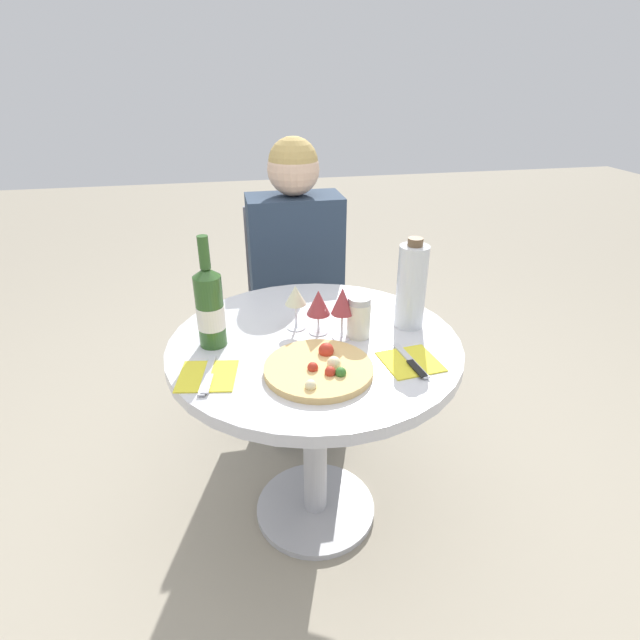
% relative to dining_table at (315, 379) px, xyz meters
% --- Properties ---
extents(ground_plane, '(12.00, 12.00, 0.00)m').
position_rel_dining_table_xyz_m(ground_plane, '(0.00, 0.00, -0.57)').
color(ground_plane, '#9E937F').
rests_on(ground_plane, ground).
extents(dining_table, '(0.88, 0.88, 0.71)m').
position_rel_dining_table_xyz_m(dining_table, '(0.00, 0.00, 0.00)').
color(dining_table, '#B2B2B7').
rests_on(dining_table, ground_plane).
extents(chair_behind_diner, '(0.40, 0.40, 0.90)m').
position_rel_dining_table_xyz_m(chair_behind_diner, '(0.05, 0.77, -0.13)').
color(chair_behind_diner, slate).
rests_on(chair_behind_diner, ground_plane).
extents(seated_diner, '(0.39, 0.44, 1.21)m').
position_rel_dining_table_xyz_m(seated_diner, '(0.05, 0.63, -0.02)').
color(seated_diner, '#28384C').
rests_on(seated_diner, ground_plane).
extents(pizza_large, '(0.30, 0.30, 0.05)m').
position_rel_dining_table_xyz_m(pizza_large, '(-0.02, -0.18, 0.15)').
color(pizza_large, '#DBB26B').
rests_on(pizza_large, dining_table).
extents(wine_bottle, '(0.08, 0.08, 0.33)m').
position_rel_dining_table_xyz_m(wine_bottle, '(-0.30, 0.04, 0.26)').
color(wine_bottle, '#2D5623').
rests_on(wine_bottle, dining_table).
extents(tall_carafe, '(0.09, 0.09, 0.29)m').
position_rel_dining_table_xyz_m(tall_carafe, '(0.31, 0.04, 0.28)').
color(tall_carafe, silver).
rests_on(tall_carafe, dining_table).
extents(sugar_shaker, '(0.07, 0.07, 0.13)m').
position_rel_dining_table_xyz_m(sugar_shaker, '(0.14, 0.00, 0.20)').
color(sugar_shaker, silver).
rests_on(sugar_shaker, dining_table).
extents(wine_glass_front_right, '(0.07, 0.07, 0.16)m').
position_rel_dining_table_xyz_m(wine_glass_front_right, '(0.08, 0.00, 0.26)').
color(wine_glass_front_right, silver).
rests_on(wine_glass_front_right, dining_table).
extents(wine_glass_center, '(0.07, 0.07, 0.14)m').
position_rel_dining_table_xyz_m(wine_glass_center, '(0.02, 0.05, 0.24)').
color(wine_glass_center, silver).
rests_on(wine_glass_center, dining_table).
extents(wine_glass_back_left, '(0.07, 0.07, 0.14)m').
position_rel_dining_table_xyz_m(wine_glass_back_left, '(-0.04, 0.09, 0.25)').
color(wine_glass_back_left, silver).
rests_on(wine_glass_back_left, dining_table).
extents(place_setting_left, '(0.17, 0.19, 0.01)m').
position_rel_dining_table_xyz_m(place_setting_left, '(-0.32, -0.14, 0.14)').
color(place_setting_left, yellow).
rests_on(place_setting_left, dining_table).
extents(place_setting_right, '(0.17, 0.19, 0.01)m').
position_rel_dining_table_xyz_m(place_setting_right, '(0.24, -0.18, 0.14)').
color(place_setting_right, yellow).
rests_on(place_setting_right, dining_table).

